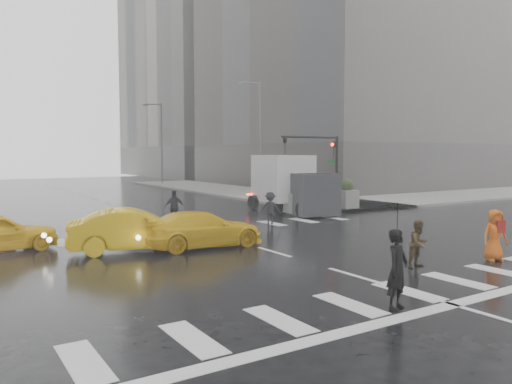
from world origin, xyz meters
TOP-DOWN VIEW (x-y plane):
  - ground at (0.00, 0.00)m, footprint 120.00×120.00m
  - sidewalk_ne at (19.50, 17.50)m, footprint 35.00×35.00m
  - building_ne at (29.00, 27.00)m, footprint 26.05×26.05m
  - building_ne_far at (29.00, 56.00)m, footprint 26.05×26.05m
  - road_markings at (0.00, 0.00)m, footprint 18.00×48.00m
  - traffic_signal_pole at (9.01, 8.01)m, footprint 4.45×0.42m
  - street_lamp_near at (10.87, 18.00)m, footprint 2.15×0.22m
  - street_lamp_far at (10.87, 38.00)m, footprint 2.15×0.22m
  - planter_west at (7.00, 8.20)m, footprint 1.10×1.10m
  - planter_mid at (9.00, 8.20)m, footprint 1.10×1.10m
  - planter_east at (11.00, 8.20)m, footprint 1.10×1.10m
  - pedestrian_black at (-1.32, -6.80)m, footprint 1.20×1.21m
  - pedestrian_brown at (2.44, -4.30)m, footprint 0.72×0.57m
  - pedestrian_orange at (5.27, -5.02)m, footprint 0.97×0.83m
  - pedestrian_far_a at (-0.15, 8.48)m, footprint 1.13×0.97m
  - pedestrian_far_b at (3.77, 5.81)m, footprint 1.17×1.05m
  - taxi_mid at (-4.11, 2.80)m, footprint 4.86×2.67m
  - taxi_rear at (-1.74, 2.19)m, footprint 4.19×2.07m
  - box_truck at (7.50, 9.23)m, footprint 2.38×6.35m

SIDE VIEW (x-z plane):
  - ground at x=0.00m, z-range 0.00..0.00m
  - road_markings at x=0.00m, z-range 0.00..0.01m
  - sidewalk_ne at x=19.50m, z-range 0.00..0.15m
  - taxi_rear at x=-1.74m, z-range 0.00..1.35m
  - pedestrian_brown at x=2.44m, z-range 0.00..1.45m
  - taxi_mid at x=-4.11m, z-range 0.00..1.52m
  - pedestrian_far_b at x=3.77m, z-range 0.00..1.59m
  - pedestrian_far_a at x=-0.15m, z-range 0.00..1.65m
  - pedestrian_orange at x=5.27m, z-range 0.01..1.69m
  - planter_west at x=7.00m, z-range 0.08..1.88m
  - planter_mid at x=9.00m, z-range 0.08..1.88m
  - planter_east at x=11.00m, z-range 0.08..1.88m
  - pedestrian_black at x=-1.32m, z-range 0.36..2.79m
  - box_truck at x=7.50m, z-range 0.11..3.49m
  - traffic_signal_pole at x=9.01m, z-range 0.97..5.47m
  - street_lamp_near at x=10.87m, z-range 0.45..9.45m
  - street_lamp_far at x=10.87m, z-range 0.45..9.45m
  - building_ne_far at x=29.00m, z-range -1.73..34.27m
  - building_ne at x=29.00m, z-range -1.79..40.21m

